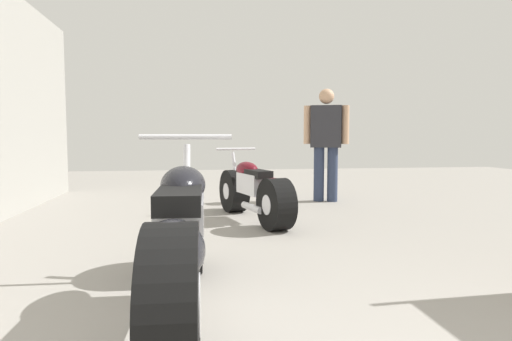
{
  "coord_description": "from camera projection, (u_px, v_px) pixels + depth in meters",
  "views": [
    {
      "loc": [
        -0.74,
        -0.65,
        1.01
      ],
      "look_at": [
        -0.13,
        3.49,
        0.68
      ],
      "focal_mm": 31.06,
      "sensor_mm": 36.0,
      "label": 1
    }
  ],
  "objects": [
    {
      "name": "ground_plane",
      "position": [
        267.0,
        236.0,
        4.44
      ],
      "size": [
        17.61,
        17.61,
        0.0
      ],
      "primitive_type": "plane",
      "color": "gray"
    },
    {
      "name": "mechanic_in_blue",
      "position": [
        326.0,
        138.0,
        6.75
      ],
      "size": [
        0.68,
        0.39,
        1.72
      ],
      "color": "#2D3851",
      "rests_on": "ground_plane"
    },
    {
      "name": "motorcycle_black_naked",
      "position": [
        254.0,
        192.0,
        5.25
      ],
      "size": [
        0.76,
        1.82,
        0.85
      ],
      "color": "black",
      "rests_on": "ground_plane"
    },
    {
      "name": "motorcycle_maroon_cruiser",
      "position": [
        181.0,
        241.0,
        2.45
      ],
      "size": [
        0.65,
        2.18,
        1.02
      ],
      "color": "black",
      "rests_on": "ground_plane"
    }
  ]
}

